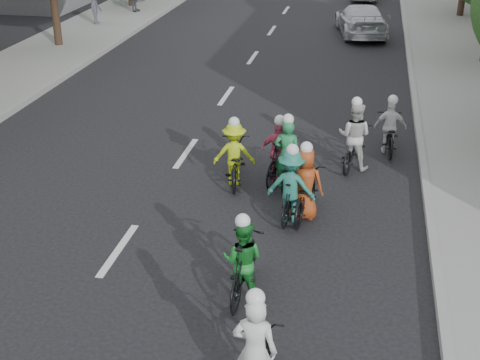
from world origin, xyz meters
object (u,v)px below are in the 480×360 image
(cyclist_7, at_px, (291,191))
(follow_car_lead, at_px, (361,20))
(cyclist_2, at_px, (235,159))
(cyclist_3, at_px, (279,156))
(cyclist_4, at_px, (305,190))
(cyclist_6, at_px, (354,142))
(cyclist_1, at_px, (243,264))
(cyclist_5, at_px, (287,162))
(spectator_0, at_px, (96,7))
(cyclist_8, at_px, (390,132))

(cyclist_7, distance_m, follow_car_lead, 17.95)
(cyclist_2, xyz_separation_m, cyclist_3, (1.01, 0.30, 0.02))
(cyclist_4, bearing_deg, cyclist_7, 45.29)
(cyclist_6, bearing_deg, cyclist_3, 47.08)
(cyclist_1, distance_m, cyclist_5, 4.51)
(cyclist_5, relative_size, cyclist_7, 1.05)
(cyclist_2, xyz_separation_m, spectator_0, (-9.81, 15.71, 0.32))
(cyclist_7, bearing_deg, cyclist_1, 87.78)
(cyclist_4, xyz_separation_m, cyclist_5, (-0.56, 1.36, 0.03))
(cyclist_4, bearing_deg, cyclist_3, -58.24)
(cyclist_2, relative_size, cyclist_4, 1.02)
(cyclist_3, height_order, cyclist_8, cyclist_3)
(cyclist_8, height_order, spectator_0, spectator_0)
(cyclist_4, distance_m, cyclist_8, 4.42)
(cyclist_6, bearing_deg, cyclist_5, 57.37)
(cyclist_8, xyz_separation_m, spectator_0, (-13.40, 13.03, 0.39))
(cyclist_1, relative_size, follow_car_lead, 0.40)
(follow_car_lead, bearing_deg, cyclist_6, 80.60)
(cyclist_8, bearing_deg, spectator_0, -47.94)
(cyclist_7, bearing_deg, follow_car_lead, -86.20)
(follow_car_lead, height_order, spectator_0, spectator_0)
(cyclist_6, relative_size, follow_car_lead, 0.41)
(cyclist_4, distance_m, follow_car_lead, 17.72)
(follow_car_lead, bearing_deg, cyclist_8, 84.38)
(cyclist_5, xyz_separation_m, spectator_0, (-11.05, 15.70, 0.30))
(follow_car_lead, bearing_deg, cyclist_7, 76.66)
(cyclist_1, distance_m, cyclist_6, 6.21)
(cyclist_5, distance_m, cyclist_6, 2.09)
(cyclist_5, bearing_deg, cyclist_8, -130.57)
(spectator_0, bearing_deg, cyclist_2, -151.34)
(cyclist_4, height_order, cyclist_5, cyclist_5)
(cyclist_3, bearing_deg, cyclist_8, -126.73)
(cyclist_2, relative_size, cyclist_3, 1.03)
(cyclist_1, bearing_deg, follow_car_lead, -91.46)
(cyclist_3, relative_size, cyclist_7, 1.09)
(cyclist_1, distance_m, cyclist_8, 7.61)
(cyclist_3, height_order, cyclist_7, cyclist_7)
(cyclist_2, xyz_separation_m, cyclist_8, (3.58, 2.67, -0.06))
(cyclist_1, xyz_separation_m, follow_car_lead, (1.35, 20.85, 0.05))
(spectator_0, bearing_deg, follow_car_lead, -90.34)
(spectator_0, bearing_deg, cyclist_7, -150.07)
(cyclist_1, height_order, cyclist_8, cyclist_1)
(cyclist_7, bearing_deg, cyclist_6, -104.32)
(follow_car_lead, bearing_deg, cyclist_3, 74.49)
(cyclist_4, bearing_deg, follow_car_lead, -85.51)
(cyclist_3, relative_size, spectator_0, 1.21)
(cyclist_1, height_order, cyclist_5, cyclist_5)
(cyclist_2, distance_m, cyclist_4, 2.25)
(cyclist_2, relative_size, cyclist_5, 1.08)
(cyclist_2, distance_m, cyclist_7, 2.19)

